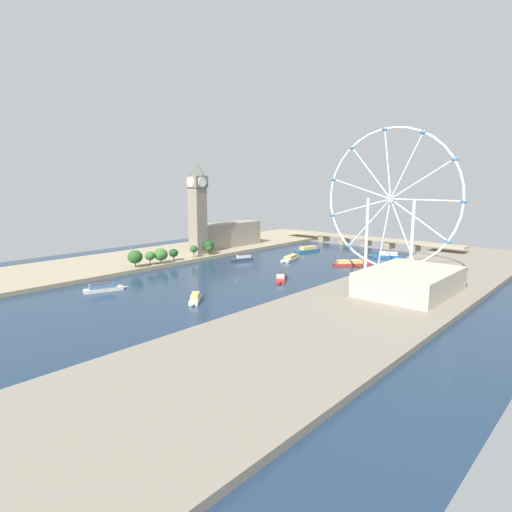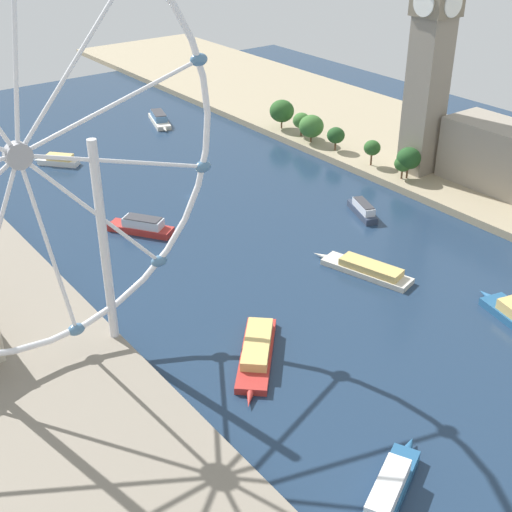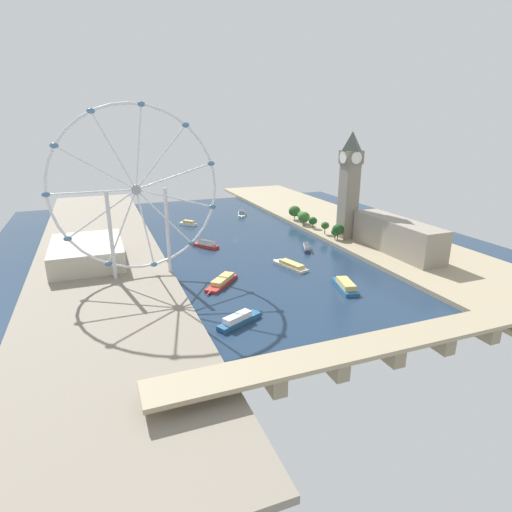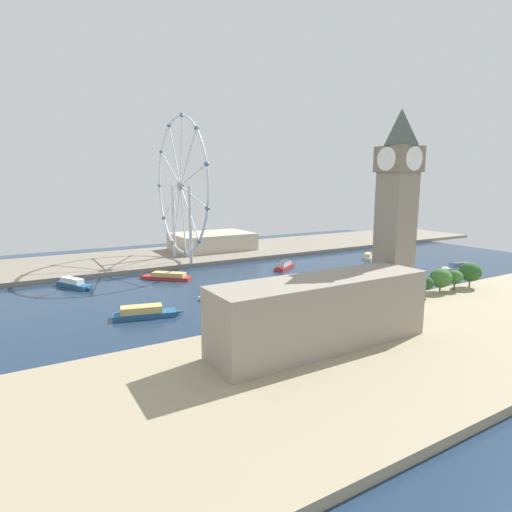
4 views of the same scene
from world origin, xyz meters
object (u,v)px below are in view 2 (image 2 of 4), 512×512
tour_boat_3 (58,160)px  tour_boat_4 (367,269)px  ferris_wheel (19,159)px  tour_boat_2 (140,226)px  tour_boat_6 (362,209)px  tour_boat_0 (257,351)px  clock_tower (430,60)px  tour_boat_7 (390,489)px  tour_boat_1 (159,119)px

tour_boat_3 → tour_boat_4: size_ratio=0.52×
ferris_wheel → tour_boat_2: size_ratio=4.20×
tour_boat_6 → tour_boat_0: bearing=140.4°
tour_boat_0 → tour_boat_3: (-13.99, -164.06, 0.12)m
clock_tower → tour_boat_6: bearing=16.1°
ferris_wheel → tour_boat_4: ferris_wheel is taller
tour_boat_3 → tour_boat_4: bearing=153.9°
tour_boat_2 → tour_boat_3: 80.26m
tour_boat_7 → tour_boat_6: bearing=21.6°
tour_boat_2 → tour_boat_6: tour_boat_2 is taller
tour_boat_6 → tour_boat_7: 136.32m
tour_boat_0 → tour_boat_7: 55.00m
tour_boat_2 → tour_boat_3: tour_boat_2 is taller
clock_tower → tour_boat_0: clock_tower is taller
tour_boat_3 → ferris_wheel: bearing=115.3°
tour_boat_1 → tour_boat_4: (24.14, 173.87, -0.51)m
tour_boat_3 → tour_boat_4: tour_boat_3 is taller
tour_boat_1 → tour_boat_7: tour_boat_7 is taller
tour_boat_2 → tour_boat_7: bearing=138.2°
tour_boat_1 → tour_boat_4: bearing=10.4°
tour_boat_6 → tour_boat_4: bearing=159.3°
tour_boat_6 → tour_boat_1: bearing=24.2°
tour_boat_0 → clock_tower: bearing=157.2°
clock_tower → tour_boat_7: 184.28m
tour_boat_2 → tour_boat_0: bearing=138.1°
ferris_wheel → tour_boat_6: ferris_wheel is taller
tour_boat_2 → tour_boat_3: bearing=-36.5°
tour_boat_4 → tour_boat_1: bearing=-23.5°
tour_boat_0 → tour_boat_7: size_ratio=1.02×
tour_boat_1 → tour_boat_7: bearing=-1.2°
tour_boat_3 → tour_boat_2: bearing=136.7°
clock_tower → tour_boat_2: 130.18m
tour_boat_1 → tour_boat_7: (85.75, 241.98, 0.04)m
tour_boat_2 → tour_boat_4: 82.77m
clock_tower → tour_boat_6: (45.36, 13.13, -46.70)m
tour_boat_2 → clock_tower: bearing=-136.0°
tour_boat_0 → tour_boat_7: (6.87, 54.57, 0.38)m
ferris_wheel → tour_boat_2: ferris_wheel is taller
ferris_wheel → tour_boat_4: bearing=171.9°
tour_boat_0 → tour_boat_7: bearing=35.4°
tour_boat_2 → tour_boat_4: tour_boat_2 is taller
clock_tower → tour_boat_3: (116.15, -104.59, -47.00)m
tour_boat_1 → tour_boat_3: 68.96m
tour_boat_4 → tour_boat_2: bearing=16.3°
tour_boat_1 → tour_boat_6: tour_boat_6 is taller
clock_tower → tour_boat_6: 66.41m
clock_tower → tour_boat_7: size_ratio=2.97×
clock_tower → ferris_wheel: (175.19, 31.67, 8.94)m
clock_tower → ferris_wheel: 178.25m
clock_tower → tour_boat_1: 145.55m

